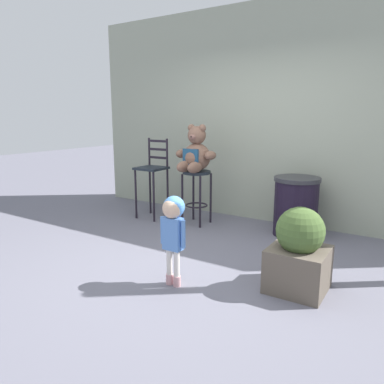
{
  "coord_description": "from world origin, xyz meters",
  "views": [
    {
      "loc": [
        1.92,
        -3.0,
        1.54
      ],
      "look_at": [
        -0.34,
        0.57,
        0.65
      ],
      "focal_mm": 34.35,
      "sensor_mm": 36.0,
      "label": 1
    }
  ],
  "objects": [
    {
      "name": "planter_with_shrub",
      "position": [
        1.08,
        0.09,
        0.35
      ],
      "size": [
        0.5,
        0.5,
        0.76
      ],
      "color": "brown",
      "rests_on": "ground_plane"
    },
    {
      "name": "ground_plane",
      "position": [
        0.0,
        0.0,
        0.0
      ],
      "size": [
        24.0,
        24.0,
        0.0
      ],
      "primitive_type": "plane",
      "color": "slate"
    },
    {
      "name": "building_wall",
      "position": [
        0.0,
        2.19,
        1.54
      ],
      "size": [
        6.03,
        0.3,
        3.08
      ],
      "primitive_type": "cube",
      "color": "#989F8A",
      "rests_on": "ground_plane"
    },
    {
      "name": "child_walking",
      "position": [
        0.09,
        -0.42,
        0.61
      ],
      "size": [
        0.27,
        0.21,
        0.84
      ],
      "rotation": [
        0.0,
        0.0,
        -0.2
      ],
      "color": "#CE979B",
      "rests_on": "ground_plane"
    },
    {
      "name": "bar_stool_with_teddy",
      "position": [
        -0.77,
        1.37,
        0.55
      ],
      "size": [
        0.4,
        0.4,
        0.77
      ],
      "color": "#1C232C",
      "rests_on": "ground_plane"
    },
    {
      "name": "teddy_bear",
      "position": [
        -0.77,
        1.34,
        1.01
      ],
      "size": [
        0.61,
        0.54,
        0.65
      ],
      "color": "brown",
      "rests_on": "bar_stool_with_teddy"
    },
    {
      "name": "bar_chair_empty",
      "position": [
        -1.51,
        1.3,
        0.69
      ],
      "size": [
        0.4,
        0.4,
        1.2
      ],
      "color": "#1C232C",
      "rests_on": "ground_plane"
    },
    {
      "name": "trash_bin",
      "position": [
        0.59,
        1.61,
        0.39
      ],
      "size": [
        0.59,
        0.59,
        0.77
      ],
      "color": "black",
      "rests_on": "ground_plane"
    }
  ]
}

